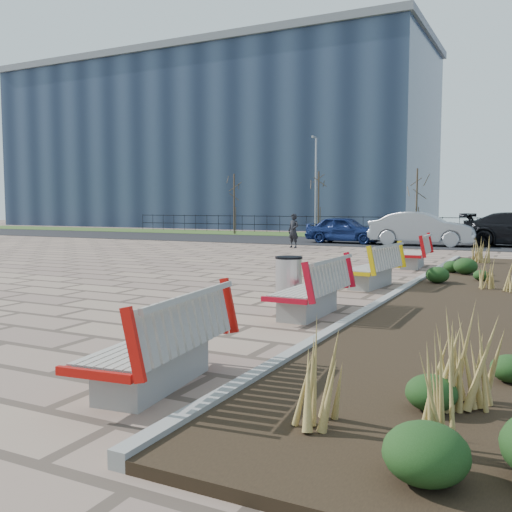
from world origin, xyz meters
The scene contains 18 objects.
ground centered at (0.00, 0.00, 0.00)m, with size 120.00×120.00×0.00m, color #866E5C.
planting_curb centered at (3.92, 5.00, 0.07)m, with size 0.16×18.00×0.15m, color gray.
grass_verge_far centered at (0.00, 28.00, 0.02)m, with size 80.00×5.00×0.04m, color #33511E.
road centered at (0.00, 22.00, 0.01)m, with size 80.00×7.00×0.02m, color black.
bench_a centered at (3.00, -2.32, 0.50)m, with size 0.90×2.10×1.00m, color red, non-canonical shape.
bench_b centered at (3.00, 2.02, 0.50)m, with size 0.90×2.10×1.00m, color #B80C1F, non-canonical shape.
bench_c centered at (3.00, 5.95, 0.50)m, with size 0.90×2.10×1.00m, color gold, non-canonical shape.
bench_d centered at (3.00, 10.73, 0.50)m, with size 0.90×2.10×1.00m, color red, non-canonical shape.
litter_bin centered at (2.20, 3.02, 0.45)m, with size 0.51×0.51×0.90m, color #B2B2B7.
pedestrian centered at (-3.57, 16.84, 0.78)m, with size 0.57×0.37×1.55m, color black.
car_blue centered at (-2.43, 20.81, 0.70)m, with size 1.60×3.97×1.35m, color navy.
car_silver centered at (1.41, 20.68, 0.82)m, with size 1.69×4.85×1.60m, color gray.
tree_a centered at (-12.00, 26.50, 2.04)m, with size 1.40×1.40×4.00m, color #4C3D2D, non-canonical shape.
tree_b centered at (-6.00, 26.50, 2.04)m, with size 1.40×1.40×4.00m, color #4C3D2D, non-canonical shape.
tree_c centered at (0.00, 26.50, 2.04)m, with size 1.40×1.40×4.00m, color #4C3D2D, non-canonical shape.
lamp_west centered at (-6.00, 26.00, 3.04)m, with size 0.24×0.60×6.00m, color gray, non-canonical shape.
railing_fence centered at (0.00, 29.50, 0.64)m, with size 44.00×0.10×1.20m, color black, non-canonical shape.
building_glass centered at (-22.00, 40.00, 7.50)m, with size 40.00×14.00×15.00m, color #192338.
Camera 1 is at (6.56, -7.03, 1.88)m, focal length 40.00 mm.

